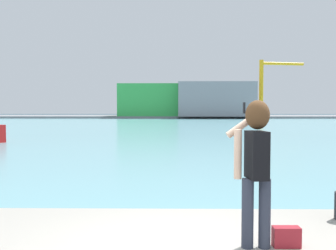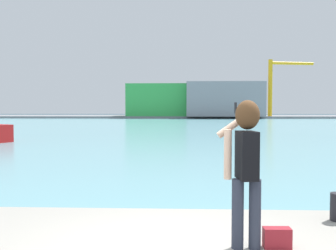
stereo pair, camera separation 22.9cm
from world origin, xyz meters
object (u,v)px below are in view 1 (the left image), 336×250
at_px(handbag, 286,237).
at_px(warehouse_right, 214,100).
at_px(person_photographer, 256,158).
at_px(port_crane, 267,81).
at_px(warehouse_left, 151,100).

relative_size(handbag, warehouse_right, 0.02).
bearing_deg(person_photographer, port_crane, -20.90).
bearing_deg(handbag, person_photographer, -176.31).
bearing_deg(warehouse_left, warehouse_right, -3.40).
height_order(handbag, port_crane, port_crane).
relative_size(person_photographer, warehouse_left, 0.11).
bearing_deg(port_crane, person_photographer, -104.42).
distance_m(handbag, port_crane, 87.44).
relative_size(person_photographer, warehouse_right, 0.10).
bearing_deg(warehouse_left, port_crane, -4.51).
xyz_separation_m(handbag, warehouse_right, (8.78, 85.70, 3.76)).
bearing_deg(handbag, warehouse_left, 94.48).
bearing_deg(warehouse_left, person_photographer, -85.77).
height_order(person_photographer, port_crane, port_crane).
xyz_separation_m(handbag, port_crane, (21.33, 84.40, 8.19)).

